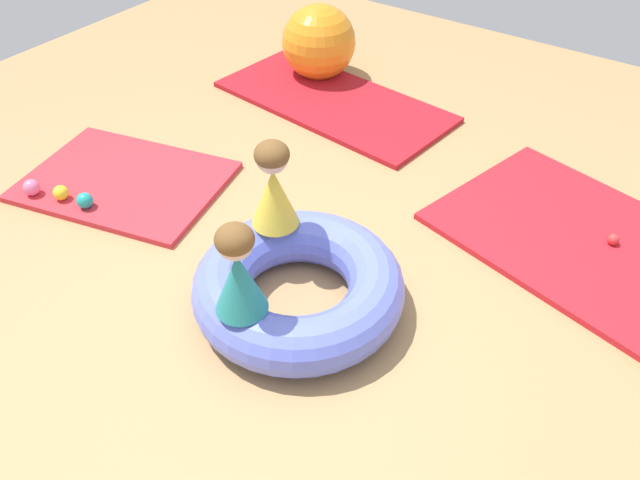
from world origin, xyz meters
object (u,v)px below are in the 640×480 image
(inflatable_cushion, at_px, (298,287))
(play_ball_teal, at_px, (85,201))
(child_in_yellow, at_px, (274,185))
(play_ball_pink, at_px, (32,187))
(exercise_ball_large, at_px, (319,42))
(play_ball_yellow, at_px, (61,193))
(child_in_teal, at_px, (238,270))
(play_ball_red, at_px, (613,239))

(inflatable_cushion, height_order, play_ball_teal, inflatable_cushion)
(child_in_yellow, distance_m, play_ball_pink, 1.75)
(inflatable_cushion, xyz_separation_m, exercise_ball_large, (-1.45, 2.26, 0.16))
(play_ball_yellow, bearing_deg, play_ball_teal, 9.27)
(play_ball_teal, xyz_separation_m, exercise_ball_large, (0.12, 2.36, 0.21))
(play_ball_teal, bearing_deg, child_in_teal, -10.26)
(exercise_ball_large, bearing_deg, child_in_teal, -61.95)
(play_ball_yellow, xyz_separation_m, exercise_ball_large, (0.31, 2.39, 0.21))
(play_ball_pink, relative_size, exercise_ball_large, 0.17)
(play_ball_teal, bearing_deg, child_in_yellow, 14.03)
(inflatable_cushion, bearing_deg, play_ball_pink, -174.12)
(child_in_teal, distance_m, play_ball_pink, 1.96)
(play_ball_pink, bearing_deg, inflatable_cushion, 5.88)
(play_ball_yellow, bearing_deg, inflatable_cushion, 4.18)
(inflatable_cushion, height_order, play_ball_pink, inflatable_cushion)
(inflatable_cushion, bearing_deg, child_in_yellow, 144.55)
(play_ball_teal, bearing_deg, play_ball_yellow, -170.73)
(child_in_yellow, bearing_deg, inflatable_cushion, 117.65)
(play_ball_pink, bearing_deg, play_ball_teal, 15.08)
(play_ball_pink, bearing_deg, play_ball_yellow, 20.52)
(child_in_teal, bearing_deg, inflatable_cushion, -99.23)
(inflatable_cushion, distance_m, exercise_ball_large, 2.69)
(child_in_yellow, distance_m, exercise_ball_large, 2.35)
(play_ball_teal, bearing_deg, exercise_ball_large, 87.14)
(child_in_yellow, xyz_separation_m, play_ball_pink, (-1.64, -0.42, -0.44))
(child_in_yellow, height_order, exercise_ball_large, child_in_yellow)
(inflatable_cushion, relative_size, child_in_yellow, 2.18)
(play_ball_red, relative_size, exercise_ball_large, 0.11)
(play_ball_pink, distance_m, play_ball_red, 3.56)
(play_ball_red, distance_m, exercise_ball_large, 2.81)
(play_ball_red, height_order, play_ball_teal, play_ball_teal)
(play_ball_yellow, distance_m, exercise_ball_large, 2.42)
(play_ball_pink, height_order, play_ball_red, play_ball_pink)
(child_in_teal, height_order, play_ball_teal, child_in_teal)
(child_in_yellow, bearing_deg, exercise_ball_large, -87.70)
(child_in_teal, relative_size, play_ball_red, 7.35)
(play_ball_pink, distance_m, exercise_ball_large, 2.52)
(play_ball_pink, xyz_separation_m, play_ball_red, (3.17, 1.62, -0.02))
(exercise_ball_large, bearing_deg, play_ball_yellow, -97.36)
(play_ball_yellow, bearing_deg, exercise_ball_large, 82.64)
(child_in_teal, xyz_separation_m, play_ball_yellow, (-1.71, 0.24, -0.44))
(play_ball_pink, height_order, play_ball_teal, play_ball_pink)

